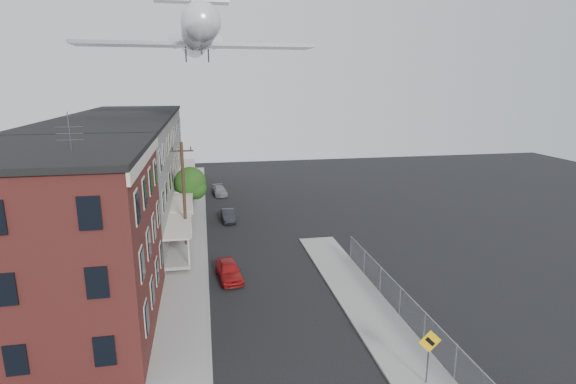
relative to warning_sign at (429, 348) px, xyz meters
The scene contains 18 objects.
sidewalk_left 27.44m from the warning_sign, 113.92° to the left, with size 3.00×62.00×0.12m, color gray.
sidewalk_right 7.26m from the warning_sign, 90.82° to the left, with size 3.00×26.00×0.12m, color gray.
curb_left 26.88m from the warning_sign, 111.09° to the left, with size 0.15×62.00×0.14m, color gray.
curb_right 7.42m from the warning_sign, 102.44° to the left, with size 0.15×26.00×0.14m, color gray.
corner_building 19.62m from the warning_sign, 155.48° to the left, with size 10.31×12.30×12.15m.
row_house_a 25.02m from the warning_sign, 135.06° to the left, with size 11.98×7.00×10.30m.
row_house_b 30.34m from the warning_sign, 125.60° to the left, with size 11.98×7.00×10.30m.
row_house_c 36.23m from the warning_sign, 119.12° to the left, with size 11.98×7.00×10.30m.
row_house_d 42.46m from the warning_sign, 114.51° to the left, with size 11.98×7.00×10.30m.
row_house_e 48.90m from the warning_sign, 111.09° to the left, with size 11.98×7.00×10.30m.
chainlink_fence 6.25m from the warning_sign, 76.92° to the left, with size 0.06×18.06×1.90m.
warning_sign is the anchor object (origin of this frame).
utility_pole 22.25m from the warning_sign, 120.48° to the left, with size 1.80×0.26×9.00m.
street_tree 30.96m from the warning_sign, 110.58° to the left, with size 3.22×3.20×5.20m.
car_near 15.51m from the warning_sign, 121.83° to the left, with size 1.55×3.86×1.31m, color maroon.
car_mid 27.84m from the warning_sign, 105.43° to the left, with size 1.22×3.49×1.15m, color black.
car_far 38.55m from the warning_sign, 101.67° to the left, with size 1.52×3.74×1.09m, color gray.
airplane 34.64m from the warning_sign, 108.35° to the left, with size 21.45×24.49×7.11m.
Camera 1 is at (-3.93, -17.35, 13.46)m, focal length 28.00 mm.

